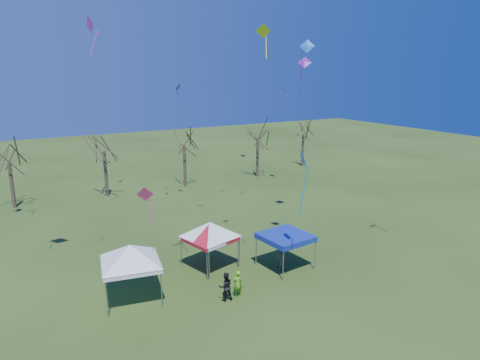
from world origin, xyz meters
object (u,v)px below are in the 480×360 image
(tree_5, at_px, (304,123))
(tent_white_mid, at_px, (210,225))
(tree_4, at_px, (258,126))
(tent_red, at_px, (209,226))
(person_grey, at_px, (282,257))
(tree_2, at_px, (103,134))
(person_dark, at_px, (226,286))
(tree_3, at_px, (184,131))
(tent_blue, at_px, (286,237))
(person_green, at_px, (238,284))
(tree_1, at_px, (7,146))
(tent_white_west, at_px, (130,249))

(tree_5, height_order, tent_white_mid, tree_5)
(tree_4, distance_m, tent_red, 25.31)
(tree_5, height_order, person_grey, tree_5)
(tree_2, xyz_separation_m, tent_red, (2.02, -19.96, -3.49))
(person_dark, height_order, person_grey, person_grey)
(tree_5, xyz_separation_m, tent_red, (-24.07, -21.65, -2.93))
(tree_5, distance_m, person_dark, 36.31)
(tree_3, distance_m, tent_blue, 22.50)
(tree_4, bearing_deg, person_green, -123.93)
(tree_1, distance_m, tent_blue, 27.21)
(tent_blue, bearing_deg, tent_red, 150.28)
(tree_5, height_order, person_green, tree_5)
(tent_white_west, bearing_deg, tent_white_mid, 15.97)
(tent_white_mid, bearing_deg, person_green, -94.42)
(tree_5, height_order, tent_white_west, tree_5)
(tree_2, bearing_deg, person_green, -85.82)
(tree_1, distance_m, person_dark, 26.60)
(tent_white_west, bearing_deg, tree_4, 44.95)
(tree_1, xyz_separation_m, tree_4, (26.12, -0.65, 0.27))
(tree_3, height_order, tent_white_mid, tree_3)
(tree_1, height_order, tent_blue, tree_1)
(tent_white_west, height_order, tent_white_mid, tent_white_west)
(tree_1, relative_size, tree_4, 0.96)
(person_green, bearing_deg, tent_red, -95.26)
(tent_white_west, bearing_deg, tent_blue, -5.08)
(tree_4, relative_size, tent_white_mid, 2.06)
(person_dark, bearing_deg, tree_5, -123.79)
(tree_2, xyz_separation_m, tent_white_mid, (2.08, -19.92, -3.45))
(tree_3, relative_size, person_green, 5.10)
(person_dark, bearing_deg, tree_1, -58.50)
(tent_red, height_order, person_dark, tent_red)
(tent_white_mid, height_order, tent_blue, tent_white_mid)
(tree_1, xyz_separation_m, person_dark, (9.40, -24.38, -4.97))
(tree_3, bearing_deg, person_grey, -96.55)
(tree_2, xyz_separation_m, tree_3, (8.40, -0.33, -0.21))
(tree_1, xyz_separation_m, tent_white_west, (4.95, -21.77, -2.77))
(tent_white_west, relative_size, tent_red, 1.10)
(tree_4, bearing_deg, tent_red, -128.72)
(tree_1, relative_size, tree_3, 0.95)
(tree_1, relative_size, tent_red, 1.98)
(tent_white_west, xyz_separation_m, tent_white_mid, (5.53, 1.58, -0.17))
(tree_2, bearing_deg, tree_4, -1.22)
(tree_5, xyz_separation_m, tent_white_west, (-29.53, -23.19, -2.71))
(tree_1, bearing_deg, tree_5, 2.35)
(person_green, bearing_deg, tent_white_west, -28.18)
(tent_white_west, xyz_separation_m, person_grey, (9.29, -1.09, -2.16))
(tree_3, height_order, person_dark, tree_3)
(tree_5, bearing_deg, tree_3, -173.48)
(tree_2, distance_m, tent_white_west, 22.02)
(tree_1, height_order, person_dark, tree_1)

